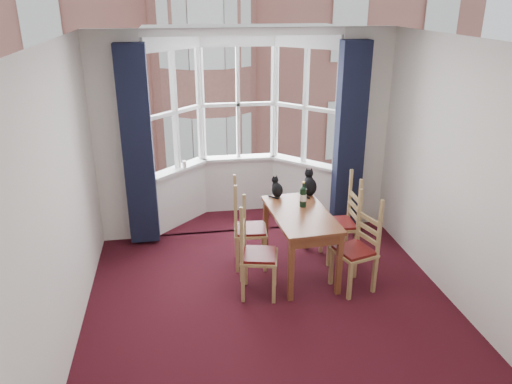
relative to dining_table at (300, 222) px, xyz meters
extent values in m
plane|color=black|center=(-0.47, -0.96, -0.67)|extent=(4.50, 4.50, 0.00)
plane|color=white|center=(-0.47, -0.96, 2.13)|extent=(4.50, 4.50, 0.00)
plane|color=silver|center=(-2.47, -0.96, 0.73)|extent=(0.00, 4.50, 4.50)
plane|color=silver|center=(1.53, -0.96, 0.73)|extent=(0.00, 4.50, 4.50)
plane|color=silver|center=(-0.47, -3.21, 0.73)|extent=(4.00, 0.00, 4.00)
cube|color=silver|center=(-2.12, 1.29, 0.73)|extent=(0.70, 0.12, 2.80)
cube|color=silver|center=(1.18, 1.29, 0.73)|extent=(0.70, 0.12, 2.80)
cube|color=black|center=(-1.89, 1.11, 0.68)|extent=(0.38, 0.22, 2.60)
cube|color=black|center=(0.95, 1.11, 0.68)|extent=(0.38, 0.22, 2.60)
cube|color=brown|center=(0.00, 0.00, 0.10)|extent=(0.74, 1.28, 0.04)
cube|color=brown|center=(-0.24, -0.59, -0.30)|extent=(0.06, 0.06, 0.75)
cube|color=brown|center=(-0.32, 0.55, -0.30)|extent=(0.06, 0.06, 0.75)
cube|color=brown|center=(0.32, -0.55, -0.30)|extent=(0.06, 0.06, 0.75)
cube|color=brown|center=(0.24, 0.59, -0.30)|extent=(0.06, 0.06, 0.75)
cube|color=#A2844F|center=(-0.56, -0.40, -0.19)|extent=(0.48, 0.50, 0.06)
cube|color=#500E0D|center=(-0.56, -0.40, -0.18)|extent=(0.44, 0.45, 0.03)
cube|color=#A2844F|center=(-0.56, 0.27, -0.19)|extent=(0.44, 0.46, 0.06)
cube|color=#500E0D|center=(-0.56, 0.27, -0.18)|extent=(0.40, 0.41, 0.03)
cube|color=#A2844F|center=(0.52, -0.46, -0.19)|extent=(0.51, 0.52, 0.06)
cube|color=#500E0D|center=(0.52, -0.46, -0.18)|extent=(0.46, 0.47, 0.03)
cube|color=#A2844F|center=(0.57, 0.25, -0.19)|extent=(0.41, 0.43, 0.06)
cube|color=#500E0D|center=(0.57, 0.25, -0.18)|extent=(0.37, 0.39, 0.03)
ellipsoid|color=black|center=(-0.17, 0.54, 0.20)|extent=(0.19, 0.22, 0.18)
sphere|color=black|center=(-0.19, 0.60, 0.32)|extent=(0.11, 0.11, 0.09)
cone|color=black|center=(-0.22, 0.60, 0.36)|extent=(0.04, 0.04, 0.04)
cone|color=black|center=(-0.17, 0.61, 0.36)|extent=(0.04, 0.04, 0.04)
ellipsoid|color=black|center=(0.25, 0.54, 0.23)|extent=(0.20, 0.25, 0.23)
sphere|color=black|center=(0.25, 0.62, 0.38)|extent=(0.12, 0.12, 0.11)
cone|color=black|center=(0.22, 0.62, 0.43)|extent=(0.04, 0.04, 0.05)
cone|color=black|center=(0.28, 0.62, 0.43)|extent=(0.04, 0.04, 0.05)
cylinder|color=black|center=(0.07, 0.18, 0.23)|extent=(0.08, 0.08, 0.23)
sphere|color=black|center=(0.07, 0.18, 0.34)|extent=(0.07, 0.07, 0.07)
cylinder|color=black|center=(0.07, 0.18, 0.38)|extent=(0.03, 0.03, 0.10)
cylinder|color=gold|center=(0.07, 0.18, 0.43)|extent=(0.03, 0.03, 0.02)
cylinder|color=silver|center=(0.07, 0.18, 0.24)|extent=(0.08, 0.08, 0.09)
cylinder|color=white|center=(-1.31, 1.64, 0.25)|extent=(0.06, 0.06, 0.10)
plane|color=#333335|center=(-0.47, 31.29, -6.67)|extent=(80.00, 80.00, 0.00)
cube|color=#A96457|center=(-0.47, 13.29, 0.33)|extent=(18.00, 6.00, 14.00)
cylinder|color=#A96457|center=(-0.47, 10.29, 0.33)|extent=(3.20, 3.20, 14.00)
camera|label=1|loc=(-1.38, -5.21, 2.50)|focal=35.00mm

